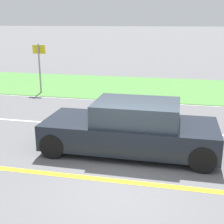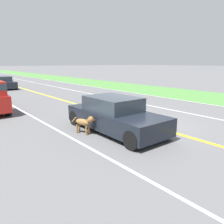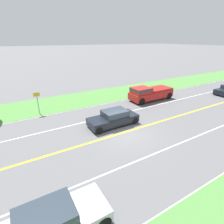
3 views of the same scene
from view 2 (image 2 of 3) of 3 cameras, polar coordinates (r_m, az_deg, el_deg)
The scene contains 8 objects.
ground_plane at distance 10.13m, azimuth 7.83°, elevation -2.96°, with size 400.00×400.00×0.00m, color #5B5B5E.
centre_divider_line at distance 10.13m, azimuth 7.83°, elevation -2.94°, with size 0.18×160.00×0.01m, color yellow.
lane_edge_line_left at distance 15.83m, azimuth 25.68°, elevation 1.60°, with size 0.14×160.00×0.01m, color white.
lane_dash_same_dir at distance 8.07m, azimuth -9.80°, elevation -7.11°, with size 0.10×160.00×0.01m, color white.
lane_dash_oncoming at distance 12.82m, azimuth 18.74°, elevation -0.17°, with size 0.10×160.00×0.01m, color white.
ego_car at distance 8.79m, azimuth 0.74°, elevation -0.89°, with size 1.89×4.52×1.39m.
dog at distance 8.51m, azimuth -7.17°, elevation -2.66°, with size 0.50×1.13×0.77m.
car_trailing_near at distance 26.20m, azimuth -26.63°, elevation 6.79°, with size 1.83×4.51×1.31m.
Camera 2 is at (7.08, 6.71, 2.72)m, focal length 35.00 mm.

